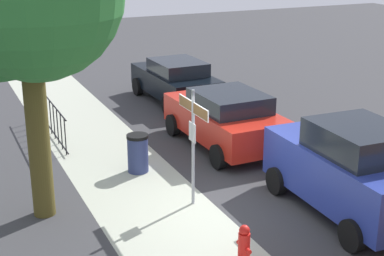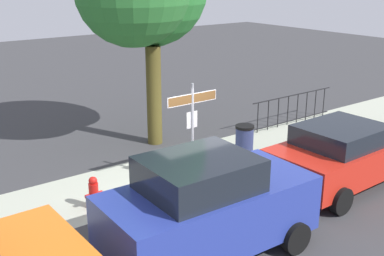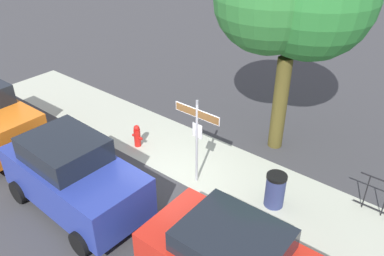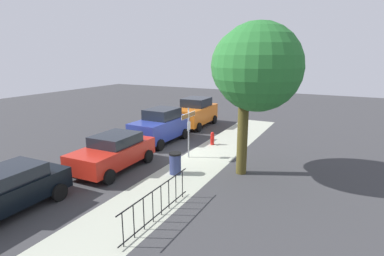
{
  "view_description": "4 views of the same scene",
  "coord_description": "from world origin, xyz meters",
  "px_view_note": "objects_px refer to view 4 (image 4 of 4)",
  "views": [
    {
      "loc": [
        -10.3,
        5.32,
        5.75
      ],
      "look_at": [
        0.71,
        0.35,
        1.72
      ],
      "focal_mm": 54.89,
      "sensor_mm": 36.0,
      "label": 1
    },
    {
      "loc": [
        -6.31,
        -8.77,
        5.21
      ],
      "look_at": [
        0.29,
        0.09,
        1.61
      ],
      "focal_mm": 45.13,
      "sensor_mm": 36.0,
      "label": 2
    },
    {
      "loc": [
        6.19,
        -6.72,
        7.2
      ],
      "look_at": [
        0.16,
        0.64,
        1.53
      ],
      "focal_mm": 36.67,
      "sensor_mm": 36.0,
      "label": 3
    },
    {
      "loc": [
        13.9,
        7.38,
        5.22
      ],
      "look_at": [
        0.53,
        0.6,
        1.6
      ],
      "focal_mm": 28.44,
      "sensor_mm": 36.0,
      "label": 4
    }
  ],
  "objects_px": {
    "street_sign": "(189,124)",
    "car_orange": "(195,112)",
    "fire_hydrant": "(212,138)",
    "trash_bin": "(175,163)",
    "shade_tree": "(255,68)",
    "car_blue": "(160,126)",
    "car_black": "(5,190)",
    "car_red": "(113,152)"
  },
  "relations": [
    {
      "from": "car_orange",
      "to": "car_blue",
      "type": "height_order",
      "value": "car_orange"
    },
    {
      "from": "street_sign",
      "to": "fire_hydrant",
      "type": "xyz_separation_m",
      "value": [
        -2.67,
        0.2,
        -1.41
      ]
    },
    {
      "from": "car_red",
      "to": "fire_hydrant",
      "type": "bearing_deg",
      "value": 154.5
    },
    {
      "from": "street_sign",
      "to": "fire_hydrant",
      "type": "bearing_deg",
      "value": 175.75
    },
    {
      "from": "shade_tree",
      "to": "car_blue",
      "type": "distance_m",
      "value": 7.77
    },
    {
      "from": "shade_tree",
      "to": "fire_hydrant",
      "type": "distance_m",
      "value": 6.43
    },
    {
      "from": "shade_tree",
      "to": "car_black",
      "type": "xyz_separation_m",
      "value": [
        7.04,
        -6.37,
        -3.89
      ]
    },
    {
      "from": "fire_hydrant",
      "to": "car_black",
      "type": "bearing_deg",
      "value": -16.3
    },
    {
      "from": "car_blue",
      "to": "street_sign",
      "type": "bearing_deg",
      "value": 59.57
    },
    {
      "from": "car_orange",
      "to": "trash_bin",
      "type": "xyz_separation_m",
      "value": [
        8.84,
        3.37,
        -0.54
      ]
    },
    {
      "from": "shade_tree",
      "to": "trash_bin",
      "type": "xyz_separation_m",
      "value": [
        1.48,
        -3.0,
        -4.19
      ]
    },
    {
      "from": "street_sign",
      "to": "car_black",
      "type": "bearing_deg",
      "value": -20.14
    },
    {
      "from": "car_black",
      "to": "fire_hydrant",
      "type": "height_order",
      "value": "car_black"
    },
    {
      "from": "car_orange",
      "to": "trash_bin",
      "type": "bearing_deg",
      "value": 20.04
    },
    {
      "from": "shade_tree",
      "to": "street_sign",
      "type": "bearing_deg",
      "value": -102.48
    },
    {
      "from": "car_red",
      "to": "shade_tree",
      "type": "bearing_deg",
      "value": 109.71
    },
    {
      "from": "shade_tree",
      "to": "car_blue",
      "type": "relative_size",
      "value": 1.58
    },
    {
      "from": "car_black",
      "to": "trash_bin",
      "type": "relative_size",
      "value": 4.3
    },
    {
      "from": "street_sign",
      "to": "trash_bin",
      "type": "bearing_deg",
      "value": 12.44
    },
    {
      "from": "car_orange",
      "to": "car_black",
      "type": "distance_m",
      "value": 14.4
    },
    {
      "from": "car_black",
      "to": "trash_bin",
      "type": "distance_m",
      "value": 6.51
    },
    {
      "from": "car_blue",
      "to": "car_black",
      "type": "xyz_separation_m",
      "value": [
        9.6,
        -0.01,
        -0.22
      ]
    },
    {
      "from": "shade_tree",
      "to": "car_orange",
      "type": "relative_size",
      "value": 1.52
    },
    {
      "from": "street_sign",
      "to": "fire_hydrant",
      "type": "distance_m",
      "value": 3.03
    },
    {
      "from": "car_orange",
      "to": "car_black",
      "type": "relative_size",
      "value": 1.02
    },
    {
      "from": "car_orange",
      "to": "fire_hydrant",
      "type": "bearing_deg",
      "value": 37.3
    },
    {
      "from": "car_blue",
      "to": "trash_bin",
      "type": "distance_m",
      "value": 5.27
    },
    {
      "from": "car_orange",
      "to": "car_blue",
      "type": "bearing_deg",
      "value": -0.65
    },
    {
      "from": "shade_tree",
      "to": "car_orange",
      "type": "xyz_separation_m",
      "value": [
        -7.35,
        -6.37,
        -3.65
      ]
    },
    {
      "from": "car_red",
      "to": "trash_bin",
      "type": "bearing_deg",
      "value": 103.63
    },
    {
      "from": "car_blue",
      "to": "fire_hydrant",
      "type": "relative_size",
      "value": 5.31
    },
    {
      "from": "car_black",
      "to": "trash_bin",
      "type": "height_order",
      "value": "car_black"
    },
    {
      "from": "car_blue",
      "to": "car_black",
      "type": "relative_size",
      "value": 0.98
    },
    {
      "from": "fire_hydrant",
      "to": "car_red",
      "type": "bearing_deg",
      "value": -24.31
    },
    {
      "from": "street_sign",
      "to": "car_orange",
      "type": "bearing_deg",
      "value": -156.42
    },
    {
      "from": "shade_tree",
      "to": "trash_bin",
      "type": "distance_m",
      "value": 5.37
    },
    {
      "from": "fire_hydrant",
      "to": "car_orange",
      "type": "bearing_deg",
      "value": -141.87
    },
    {
      "from": "car_blue",
      "to": "car_red",
      "type": "xyz_separation_m",
      "value": [
        4.8,
        0.49,
        -0.18
      ]
    },
    {
      "from": "car_black",
      "to": "fire_hydrant",
      "type": "distance_m",
      "value": 10.93
    },
    {
      "from": "fire_hydrant",
      "to": "trash_bin",
      "type": "xyz_separation_m",
      "value": [
        4.93,
        0.3,
        0.11
      ]
    },
    {
      "from": "car_red",
      "to": "car_black",
      "type": "height_order",
      "value": "car_red"
    },
    {
      "from": "fire_hydrant",
      "to": "street_sign",
      "type": "bearing_deg",
      "value": -4.25
    }
  ]
}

